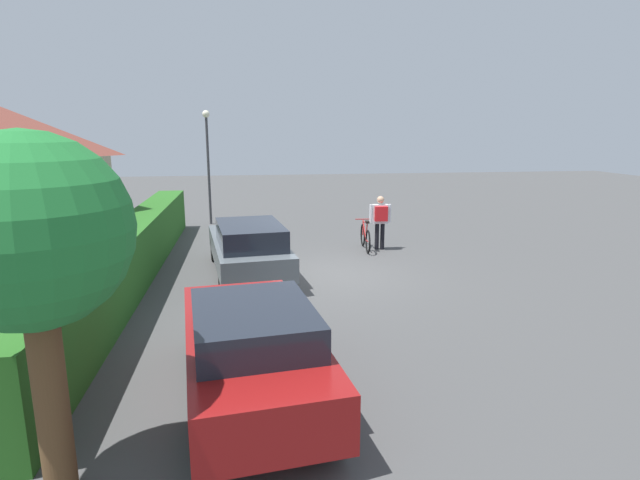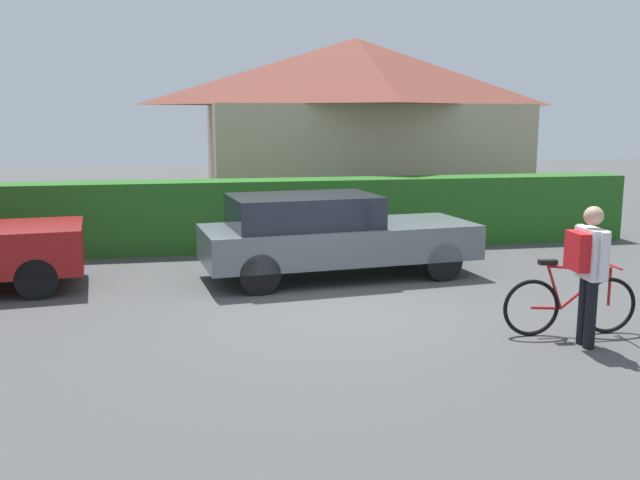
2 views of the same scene
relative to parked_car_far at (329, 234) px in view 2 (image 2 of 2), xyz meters
The scene contains 6 objects.
ground_plane 2.05m from the parked_car_far, 97.33° to the right, with size 60.00×60.00×0.00m, color #454545.
hedge_row 2.81m from the parked_car_far, 94.97° to the left, with size 14.43×0.90×1.41m, color #27611F.
house_distant 8.00m from the parked_car_far, 73.38° to the left, with size 8.16×5.96×4.72m.
parked_car_far is the anchor object (origin of this frame).
bicycle 4.30m from the parked_car_far, 57.32° to the right, with size 1.71×0.50×0.96m.
person_rider 4.63m from the parked_car_far, 61.08° to the right, with size 0.37×0.67×1.67m.
Camera 2 is at (-2.06, -9.41, 2.70)m, focal length 39.48 mm.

